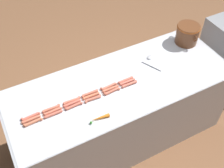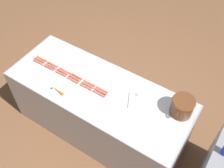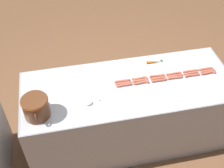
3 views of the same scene
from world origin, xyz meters
TOP-DOWN VIEW (x-y plane):
  - ground_plane at (0.00, 0.00)m, footprint 20.00×20.00m
  - griddle_counter at (0.00, 0.00)m, footprint 0.85×2.20m
  - hot_dog_0 at (-0.00, -0.86)m, footprint 0.03×0.17m
  - hot_dog_1 at (-0.00, -0.68)m, footprint 0.03×0.17m
  - hot_dog_2 at (-0.00, -0.49)m, footprint 0.03×0.17m
  - hot_dog_3 at (-0.01, -0.32)m, footprint 0.03×0.17m
  - hot_dog_4 at (-0.00, -0.13)m, footprint 0.04×0.17m
  - hot_dog_5 at (-0.00, 0.05)m, footprint 0.03×0.17m
  - hot_dog_6 at (0.03, -0.87)m, footprint 0.03×0.17m
  - hot_dog_7 at (0.03, -0.68)m, footprint 0.03×0.17m
  - hot_dog_8 at (0.03, -0.50)m, footprint 0.03×0.17m
  - hot_dog_9 at (0.03, -0.32)m, footprint 0.03×0.17m
  - hot_dog_10 at (0.03, -0.12)m, footprint 0.03×0.17m
  - hot_dog_11 at (0.03, 0.05)m, footprint 0.03×0.17m
  - hot_dog_12 at (0.06, -0.86)m, footprint 0.03×0.17m
  - hot_dog_13 at (0.06, -0.69)m, footprint 0.03×0.17m
  - hot_dog_14 at (0.06, -0.50)m, footprint 0.03×0.17m
  - hot_dog_15 at (0.06, -0.32)m, footprint 0.04×0.17m
  - hot_dog_16 at (0.06, -0.13)m, footprint 0.04×0.17m
  - hot_dog_17 at (0.06, 0.06)m, footprint 0.03×0.17m
  - bean_pot at (-0.21, 0.92)m, footprint 0.30×0.25m
  - serving_spoon at (-0.13, 0.41)m, footprint 0.26×0.15m
  - carrot at (0.28, -0.36)m, footprint 0.05×0.18m

SIDE VIEW (x-z plane):
  - ground_plane at x=0.00m, z-range 0.00..0.00m
  - griddle_counter at x=0.00m, z-range 0.00..0.87m
  - serving_spoon at x=-0.13m, z-range 0.87..0.88m
  - hot_dog_0 at x=0.00m, z-range 0.87..0.89m
  - hot_dog_1 at x=0.00m, z-range 0.87..0.89m
  - hot_dog_2 at x=0.00m, z-range 0.87..0.89m
  - hot_dog_3 at x=-0.01m, z-range 0.87..0.89m
  - hot_dog_4 at x=0.00m, z-range 0.87..0.89m
  - hot_dog_5 at x=0.00m, z-range 0.87..0.89m
  - hot_dog_6 at x=0.03m, z-range 0.87..0.89m
  - hot_dog_7 at x=0.03m, z-range 0.87..0.89m
  - hot_dog_8 at x=0.03m, z-range 0.87..0.89m
  - hot_dog_9 at x=0.03m, z-range 0.87..0.89m
  - hot_dog_10 at x=0.03m, z-range 0.87..0.89m
  - hot_dog_11 at x=0.03m, z-range 0.87..0.89m
  - hot_dog_12 at x=0.06m, z-range 0.87..0.89m
  - hot_dog_13 at x=0.06m, z-range 0.87..0.89m
  - hot_dog_14 at x=0.06m, z-range 0.87..0.89m
  - hot_dog_15 at x=0.06m, z-range 0.87..0.89m
  - hot_dog_16 at x=0.06m, z-range 0.87..0.89m
  - hot_dog_17 at x=0.06m, z-range 0.87..0.89m
  - carrot at x=0.28m, z-range 0.87..0.90m
  - bean_pot at x=-0.21m, z-range 0.88..1.09m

